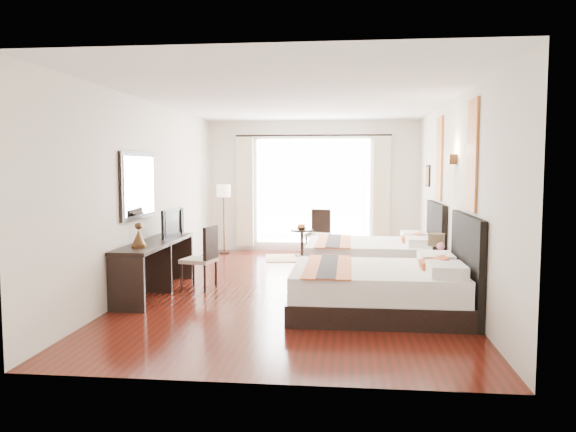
# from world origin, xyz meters

# --- Properties ---
(floor) EXTENTS (4.50, 7.50, 0.01)m
(floor) POSITION_xyz_m (0.00, 0.00, -0.01)
(floor) COLOR #3C140A
(floor) RESTS_ON ground
(ceiling) EXTENTS (4.50, 7.50, 0.02)m
(ceiling) POSITION_xyz_m (0.00, 0.00, 2.79)
(ceiling) COLOR white
(ceiling) RESTS_ON wall_headboard
(wall_headboard) EXTENTS (0.01, 7.50, 2.80)m
(wall_headboard) POSITION_xyz_m (2.25, 0.00, 1.40)
(wall_headboard) COLOR silver
(wall_headboard) RESTS_ON floor
(wall_desk) EXTENTS (0.01, 7.50, 2.80)m
(wall_desk) POSITION_xyz_m (-2.25, 0.00, 1.40)
(wall_desk) COLOR silver
(wall_desk) RESTS_ON floor
(wall_window) EXTENTS (4.50, 0.01, 2.80)m
(wall_window) POSITION_xyz_m (0.00, 3.75, 1.40)
(wall_window) COLOR silver
(wall_window) RESTS_ON floor
(wall_entry) EXTENTS (4.50, 0.01, 2.80)m
(wall_entry) POSITION_xyz_m (0.00, -3.75, 1.40)
(wall_entry) COLOR silver
(wall_entry) RESTS_ON floor
(window_glass) EXTENTS (2.40, 0.02, 2.20)m
(window_glass) POSITION_xyz_m (0.00, 3.73, 1.30)
(window_glass) COLOR white
(window_glass) RESTS_ON wall_window
(sheer_curtain) EXTENTS (2.30, 0.02, 2.10)m
(sheer_curtain) POSITION_xyz_m (0.00, 3.67, 1.30)
(sheer_curtain) COLOR white
(sheer_curtain) RESTS_ON wall_window
(drape_left) EXTENTS (0.35, 0.14, 2.35)m
(drape_left) POSITION_xyz_m (-1.45, 3.63, 1.28)
(drape_left) COLOR beige
(drape_left) RESTS_ON floor
(drape_right) EXTENTS (0.35, 0.14, 2.35)m
(drape_right) POSITION_xyz_m (1.45, 3.63, 1.28)
(drape_right) COLOR beige
(drape_right) RESTS_ON floor
(art_panel_near) EXTENTS (0.03, 0.50, 1.35)m
(art_panel_near) POSITION_xyz_m (2.23, -1.31, 1.95)
(art_panel_near) COLOR #9B3116
(art_panel_near) RESTS_ON wall_headboard
(art_panel_far) EXTENTS (0.03, 0.50, 1.35)m
(art_panel_far) POSITION_xyz_m (2.23, 1.13, 1.95)
(art_panel_far) COLOR #9B3116
(art_panel_far) RESTS_ON wall_headboard
(wall_sconce) EXTENTS (0.10, 0.14, 0.14)m
(wall_sconce) POSITION_xyz_m (2.19, -0.24, 1.92)
(wall_sconce) COLOR #442C18
(wall_sconce) RESTS_ON wall_headboard
(mirror_frame) EXTENTS (0.04, 1.25, 0.95)m
(mirror_frame) POSITION_xyz_m (-2.22, -0.56, 1.55)
(mirror_frame) COLOR black
(mirror_frame) RESTS_ON wall_desk
(mirror_glass) EXTENTS (0.01, 1.12, 0.82)m
(mirror_glass) POSITION_xyz_m (-2.19, -0.56, 1.55)
(mirror_glass) COLOR white
(mirror_glass) RESTS_ON mirror_frame
(bed_near) EXTENTS (2.19, 1.71, 1.23)m
(bed_near) POSITION_xyz_m (1.21, -1.31, 0.32)
(bed_near) COLOR black
(bed_near) RESTS_ON floor
(bed_far) EXTENTS (2.18, 1.70, 1.23)m
(bed_far) POSITION_xyz_m (1.22, 1.13, 0.32)
(bed_far) COLOR black
(bed_far) RESTS_ON floor
(nightstand) EXTENTS (0.45, 0.56, 0.54)m
(nightstand) POSITION_xyz_m (2.03, -0.24, 0.27)
(nightstand) COLOR black
(nightstand) RESTS_ON floor
(table_lamp) EXTENTS (0.23, 0.23, 0.37)m
(table_lamp) POSITION_xyz_m (2.01, -0.16, 0.75)
(table_lamp) COLOR black
(table_lamp) RESTS_ON nightstand
(vase) EXTENTS (0.13, 0.13, 0.12)m
(vase) POSITION_xyz_m (2.04, -0.37, 0.56)
(vase) COLOR black
(vase) RESTS_ON nightstand
(console_desk) EXTENTS (0.50, 2.20, 0.76)m
(console_desk) POSITION_xyz_m (-1.99, -0.56, 0.38)
(console_desk) COLOR black
(console_desk) RESTS_ON floor
(television) EXTENTS (0.18, 0.75, 0.43)m
(television) POSITION_xyz_m (-1.97, -0.01, 0.97)
(television) COLOR black
(television) RESTS_ON console_desk
(bronze_figurine) EXTENTS (0.22, 0.22, 0.29)m
(bronze_figurine) POSITION_xyz_m (-1.99, -1.17, 0.90)
(bronze_figurine) COLOR #442C18
(bronze_figurine) RESTS_ON console_desk
(desk_chair) EXTENTS (0.52, 0.52, 0.95)m
(desk_chair) POSITION_xyz_m (-1.41, -0.27, 0.29)
(desk_chair) COLOR #BFB093
(desk_chair) RESTS_ON floor
(floor_lamp) EXTENTS (0.29, 0.29, 1.45)m
(floor_lamp) POSITION_xyz_m (-1.83, 3.24, 1.22)
(floor_lamp) COLOR black
(floor_lamp) RESTS_ON floor
(side_table) EXTENTS (0.47, 0.47, 0.55)m
(side_table) POSITION_xyz_m (-0.17, 3.03, 0.27)
(side_table) COLOR black
(side_table) RESTS_ON floor
(fruit_bowl) EXTENTS (0.25, 0.25, 0.05)m
(fruit_bowl) POSITION_xyz_m (-0.18, 3.00, 0.57)
(fruit_bowl) COLOR #4C311B
(fruit_bowl) RESTS_ON side_table
(window_chair) EXTENTS (0.54, 0.54, 0.94)m
(window_chair) POSITION_xyz_m (0.16, 3.12, 0.29)
(window_chair) COLOR #BFB093
(window_chair) RESTS_ON floor
(jute_rug) EXTENTS (1.50, 1.13, 0.01)m
(jute_rug) POSITION_xyz_m (-0.18, 2.75, 0.01)
(jute_rug) COLOR tan
(jute_rug) RESTS_ON floor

